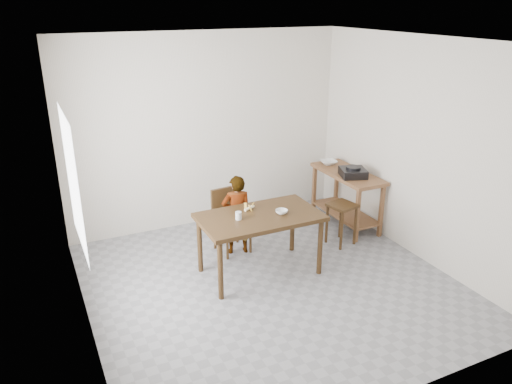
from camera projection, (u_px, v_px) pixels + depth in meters
name	position (u px, v px, depth m)	size (l,w,h in m)	color
floor	(271.00, 285.00, 5.77)	(4.00, 4.00, 0.04)	gray
ceiling	(274.00, 39.00, 4.77)	(4.00, 4.00, 0.04)	white
wall_back	(206.00, 131.00, 6.97)	(4.00, 0.04, 2.70)	silver
wall_front	(401.00, 257.00, 3.57)	(4.00, 0.04, 2.70)	silver
wall_left	(72.00, 206.00, 4.46)	(0.04, 4.00, 2.70)	silver
wall_right	(419.00, 150.00, 6.08)	(0.04, 4.00, 2.70)	silver
window_pane	(73.00, 182.00, 4.59)	(0.02, 1.10, 1.30)	white
dining_table	(260.00, 244.00, 5.88)	(1.40, 0.80, 0.75)	#372411
prep_counter	(346.00, 198.00, 7.15)	(0.50, 1.20, 0.80)	brown
child	(237.00, 215.00, 6.30)	(0.38, 0.25, 1.05)	silver
dining_chair	(232.00, 222.00, 6.38)	(0.40, 0.40, 0.82)	#372411
stool	(341.00, 224.00, 6.62)	(0.32, 0.32, 0.57)	#372411
glass_tumbler	(238.00, 216.00, 5.61)	(0.07, 0.07, 0.09)	silver
small_bowl	(282.00, 212.00, 5.77)	(0.14, 0.14, 0.05)	silver
banana	(249.00, 208.00, 5.87)	(0.16, 0.11, 0.06)	#F0C65E
serving_bowl	(329.00, 162.00, 7.32)	(0.24, 0.24, 0.06)	silver
gas_burner	(353.00, 173.00, 6.81)	(0.33, 0.33, 0.11)	black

